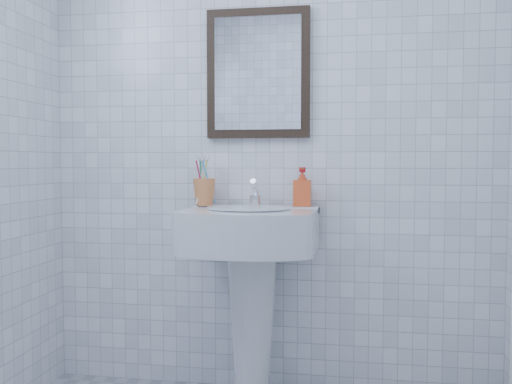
# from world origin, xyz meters

# --- Properties ---
(wall_back) EXTENTS (2.20, 0.02, 2.50)m
(wall_back) POSITION_xyz_m (0.00, 1.20, 1.25)
(wall_back) COLOR white
(wall_back) RESTS_ON ground
(washbasin) EXTENTS (0.60, 0.44, 0.92)m
(washbasin) POSITION_xyz_m (-0.06, 0.99, 0.62)
(washbasin) COLOR silver
(washbasin) RESTS_ON ground
(faucet) EXTENTS (0.05, 0.12, 0.13)m
(faucet) POSITION_xyz_m (-0.06, 1.10, 0.97)
(faucet) COLOR white
(faucet) RESTS_ON washbasin
(toothbrush_cup) EXTENTS (0.11, 0.11, 0.13)m
(toothbrush_cup) POSITION_xyz_m (-0.30, 1.10, 0.98)
(toothbrush_cup) COLOR #DA7B40
(toothbrush_cup) RESTS_ON washbasin
(soap_dispenser) EXTENTS (0.08, 0.09, 0.18)m
(soap_dispenser) POSITION_xyz_m (0.17, 1.11, 1.01)
(soap_dispenser) COLOR red
(soap_dispenser) RESTS_ON washbasin
(wall_mirror) EXTENTS (0.50, 0.04, 0.62)m
(wall_mirror) POSITION_xyz_m (-0.06, 1.18, 1.55)
(wall_mirror) COLOR black
(wall_mirror) RESTS_ON wall_back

